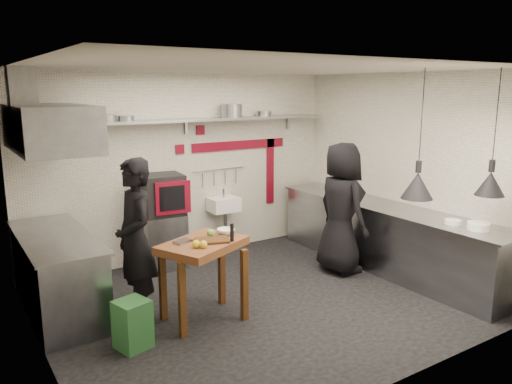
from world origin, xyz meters
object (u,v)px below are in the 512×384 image
chef_left (135,240)px  chef_right (341,208)px  combi_oven (162,195)px  green_bin (133,324)px  prep_table (203,281)px  oven_stand (164,240)px

chef_left → chef_right: 2.95m
chef_left → chef_right: chef_right is taller
combi_oven → chef_left: size_ratio=0.31×
chef_right → green_bin: bearing=103.2°
green_bin → chef_right: (3.23, 0.49, 0.68)m
combi_oven → chef_left: (-0.90, -1.38, -0.17)m
green_bin → prep_table: bearing=11.2°
prep_table → chef_right: 2.41m
combi_oven → chef_right: (2.05, -1.51, -0.16)m
combi_oven → green_bin: 2.47m
combi_oven → oven_stand: bearing=90.9°
green_bin → combi_oven: bearing=59.4°
green_bin → chef_right: 3.34m
oven_stand → chef_right: bearing=-30.9°
green_bin → prep_table: prep_table is taller
prep_table → chef_left: bearing=120.0°
prep_table → chef_left: size_ratio=0.50×
green_bin → oven_stand: bearing=59.6°
combi_oven → green_bin: combi_oven is taller
green_bin → chef_left: 0.95m
chef_left → combi_oven: bearing=148.9°
prep_table → chef_left: (-0.61, 0.44, 0.46)m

